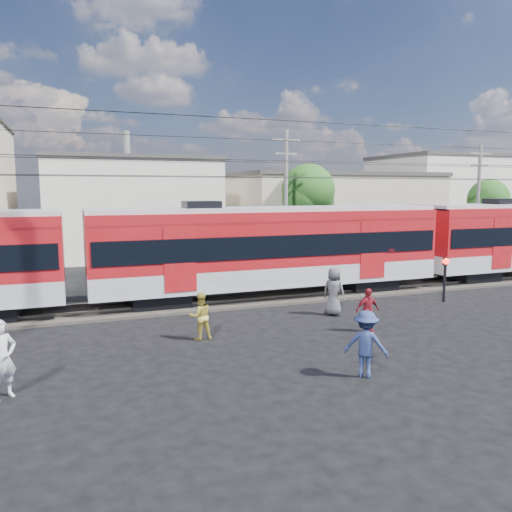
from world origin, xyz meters
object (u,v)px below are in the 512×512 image
object	(u,v)px
crossing_signal	(445,271)
pedestrian_c	(366,344)
car_silver	(494,251)
pedestrian_a	(2,359)
commuter_train	(275,246)

from	to	relation	value
crossing_signal	pedestrian_c	bearing A→B (deg)	-141.97
car_silver	crossing_signal	distance (m)	15.05
pedestrian_a	pedestrian_c	size ratio (longest dim) A/B	1.08
pedestrian_c	car_silver	world-z (taller)	pedestrian_c
car_silver	crossing_signal	world-z (taller)	crossing_signal
pedestrian_a	pedestrian_c	xyz separation A→B (m)	(8.86, -1.86, -0.07)
commuter_train	car_silver	world-z (taller)	commuter_train
pedestrian_c	commuter_train	bearing A→B (deg)	-59.58
commuter_train	crossing_signal	world-z (taller)	commuter_train
crossing_signal	commuter_train	bearing A→B (deg)	152.36
commuter_train	car_silver	distance (m)	19.64
pedestrian_a	commuter_train	bearing A→B (deg)	3.83
pedestrian_a	crossing_signal	distance (m)	17.72
commuter_train	pedestrian_a	bearing A→B (deg)	-142.13
pedestrian_a	car_silver	size ratio (longest dim) A/B	0.46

